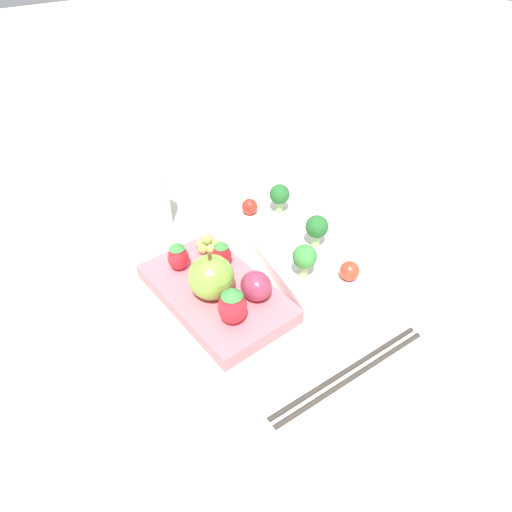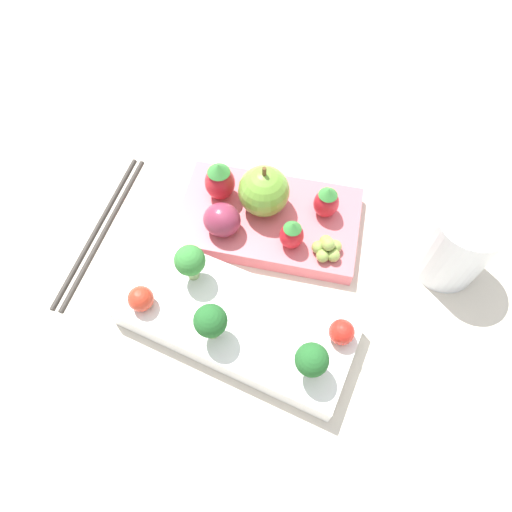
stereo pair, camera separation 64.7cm
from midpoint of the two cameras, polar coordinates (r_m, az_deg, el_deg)
The scene contains 16 objects.
ground_plane at distance 0.45m, azimuth 22.62°, elevation -36.22°, with size 4.00×4.00×0.00m, color beige.
bento_box_savoury at distance 0.45m, azimuth 22.91°, elevation -43.99°, with size 0.24×0.14×0.03m.
bento_box_fruit at distance 0.45m, azimuth 24.23°, elevation -27.44°, with size 0.21×0.13×0.02m.
broccoli_floret_0 at distance 0.41m, azimuth 22.43°, elevation -48.24°, with size 0.03×0.03×0.05m.
broccoli_floret_1 at distance 0.45m, azimuth 39.22°, elevation -47.87°, with size 0.03×0.03×0.05m.
broccoli_floret_2 at distance 0.39m, azimuth 16.06°, elevation -40.59°, with size 0.03×0.03×0.05m.
cherry_tomato_0 at distance 0.47m, azimuth 40.09°, elevation -42.38°, with size 0.02×0.02×0.02m.
cherry_tomato_1 at distance 0.40m, azimuth 6.91°, elevation -45.38°, with size 0.03×0.03×0.03m.
apple at distance 0.41m, azimuth 24.52°, elevation -25.62°, with size 0.06×0.06×0.07m.
strawberry_0 at distance 0.44m, azimuth 33.15°, elevation -24.96°, with size 0.03×0.03×0.04m.
strawberry_1 at distance 0.40m, azimuth 16.80°, elevation -24.38°, with size 0.03×0.03×0.05m.
strawberry_2 at distance 0.43m, azimuth 29.65°, elevation -31.38°, with size 0.03×0.03×0.04m.
plum at distance 0.40m, azimuth 18.24°, elevation -31.01°, with size 0.04×0.04×0.04m.
grape_cluster at distance 0.46m, azimuth 34.20°, elevation -31.46°, with size 0.03×0.03×0.02m.
drinking_cup at distance 0.52m, azimuth 48.55°, elevation -26.78°, with size 0.07×0.07×0.09m.
chopsticks_pair at distance 0.42m, azimuth -5.17°, elevation -30.28°, with size 0.02×0.21×0.01m.
Camera 2 is at (-0.06, 0.21, 0.44)m, focal length 32.00 mm.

